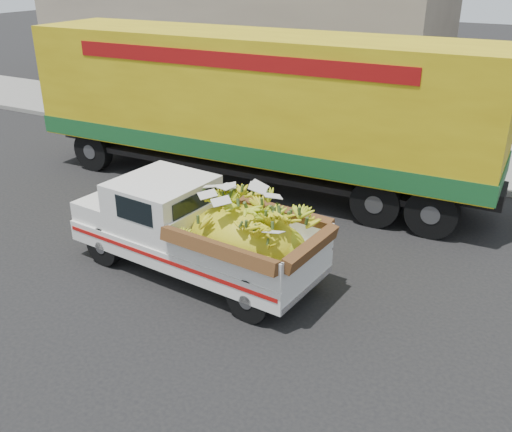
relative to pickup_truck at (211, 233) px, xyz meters
The scene contains 6 objects.
ground 1.03m from the pickup_truck, behind, with size 100.00×100.00×0.00m, color black.
curb 7.03m from the pickup_truck, 94.03° to the left, with size 60.00×0.25×0.15m, color gray.
sidewalk 9.12m from the pickup_truck, 93.10° to the left, with size 60.00×4.00×0.14m, color gray.
building_left 17.28m from the pickup_truck, 119.57° to the left, with size 18.00×6.00×5.00m, color gray.
pickup_truck is the anchor object (origin of this frame).
semi_trailer 4.95m from the pickup_truck, 109.55° to the left, with size 12.03×2.91×3.80m.
Camera 1 is at (5.67, -7.64, 5.40)m, focal length 40.00 mm.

